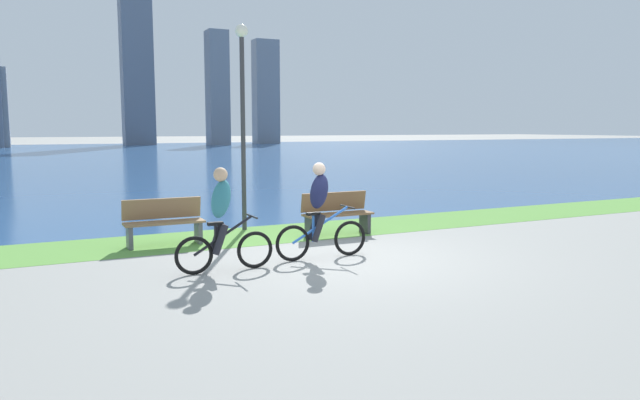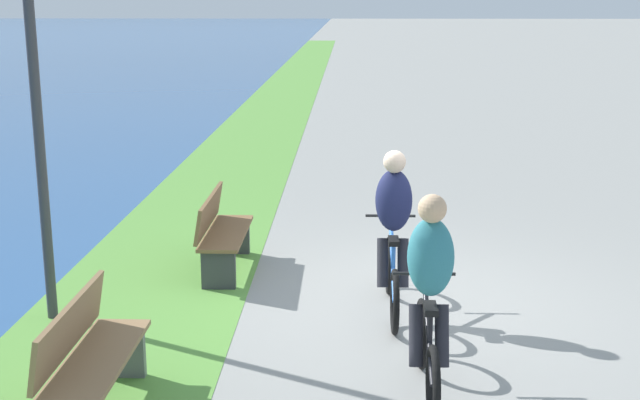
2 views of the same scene
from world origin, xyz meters
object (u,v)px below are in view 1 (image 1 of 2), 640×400
bench_far_along_path (164,222)px  lamppost_tall (243,99)px  bench_near_path (337,214)px  cyclist_lead (320,211)px  cyclist_trailing (222,220)px

bench_far_along_path → lamppost_tall: lamppost_tall is taller
bench_near_path → bench_far_along_path: 3.53m
cyclist_lead → lamppost_tall: bearing=93.9°
lamppost_tall → bench_near_path: bearing=-43.3°
cyclist_trailing → lamppost_tall: lamppost_tall is taller
bench_near_path → cyclist_trailing: bearing=-146.0°
cyclist_lead → bench_far_along_path: size_ratio=1.15×
cyclist_trailing → bench_near_path: bearing=34.0°
bench_near_path → bench_far_along_path: same height
cyclist_lead → cyclist_trailing: 1.79m
cyclist_trailing → lamppost_tall: bearing=66.3°
bench_near_path → cyclist_lead: bearing=-124.7°
bench_near_path → lamppost_tall: size_ratio=0.34×
bench_near_path → bench_far_along_path: size_ratio=1.00×
cyclist_trailing → bench_near_path: 3.76m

